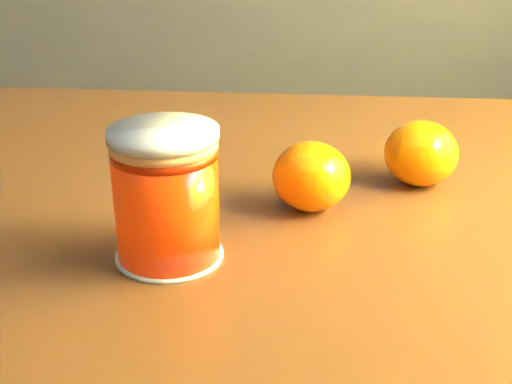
{
  "coord_description": "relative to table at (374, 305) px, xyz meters",
  "views": [
    {
      "loc": [
        0.83,
        -0.44,
        1.02
      ],
      "look_at": [
        0.82,
        0.04,
        0.81
      ],
      "focal_mm": 50.0,
      "sensor_mm": 36.0,
      "label": 1
    }
  ],
  "objects": [
    {
      "name": "juice_glass",
      "position": [
        -0.17,
        -0.09,
        0.15
      ],
      "size": [
        0.08,
        0.08,
        0.1
      ],
      "rotation": [
        0.0,
        0.0,
        -0.38
      ],
      "color": "#FF3205",
      "rests_on": "table"
    },
    {
      "name": "orange_front",
      "position": [
        -0.06,
        0.0,
        0.13
      ],
      "size": [
        0.07,
        0.07,
        0.06
      ],
      "primitive_type": "ellipsoid",
      "rotation": [
        0.0,
        0.0,
        -0.01
      ],
      "color": "orange",
      "rests_on": "table"
    },
    {
      "name": "orange_back",
      "position": [
        0.04,
        0.06,
        0.13
      ],
      "size": [
        0.09,
        0.09,
        0.06
      ],
      "primitive_type": "ellipsoid",
      "rotation": [
        0.0,
        0.0,
        0.34
      ],
      "color": "orange",
      "rests_on": "table"
    },
    {
      "name": "table",
      "position": [
        0.0,
        0.0,
        0.0
      ],
      "size": [
        1.05,
        0.76,
        0.76
      ],
      "rotation": [
        0.0,
        0.0,
        -0.06
      ],
      "color": "brown",
      "rests_on": "ground"
    }
  ]
}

